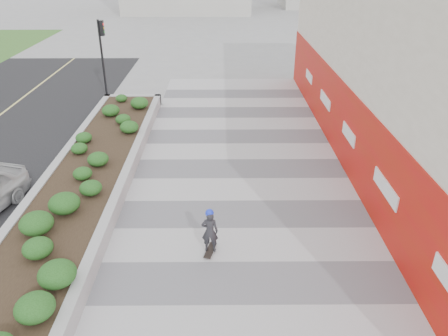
% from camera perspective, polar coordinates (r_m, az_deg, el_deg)
% --- Properties ---
extents(walkway, '(8.00, 36.00, 0.01)m').
position_cam_1_polar(walkway, '(12.44, 3.19, -10.99)').
color(walkway, '#A8A8AD').
rests_on(walkway, ground).
extents(building, '(6.04, 24.08, 8.00)m').
position_cam_1_polar(building, '(17.94, 25.76, 12.55)').
color(building, beige).
rests_on(building, ground).
extents(planter, '(3.00, 18.00, 0.90)m').
position_cam_1_polar(planter, '(16.28, -17.34, -0.74)').
color(planter, '#9E9EA0').
rests_on(planter, ground).
extents(traffic_signal_near, '(0.33, 0.28, 4.20)m').
position_cam_1_polar(traffic_signal_near, '(25.61, -15.61, 14.99)').
color(traffic_signal_near, black).
rests_on(traffic_signal_near, ground).
extents(manhole_cover, '(0.44, 0.44, 0.01)m').
position_cam_1_polar(manhole_cover, '(12.48, 5.52, -10.95)').
color(manhole_cover, '#595654').
rests_on(manhole_cover, ground).
extents(skateboarder, '(0.48, 0.75, 1.41)m').
position_cam_1_polar(skateboarder, '(12.03, -1.86, -8.23)').
color(skateboarder, beige).
rests_on(skateboarder, ground).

